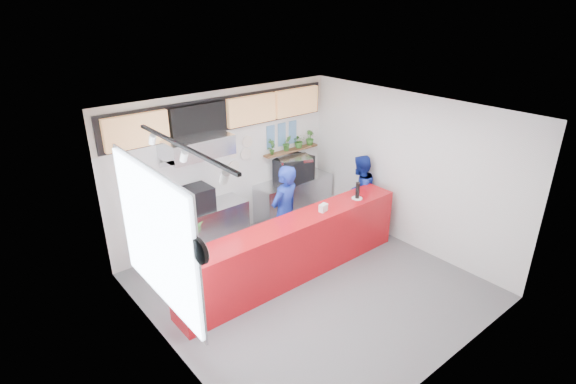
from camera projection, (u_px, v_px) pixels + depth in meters
floor at (309, 285)px, 7.75m from camera, size 5.00×5.00×0.00m
ceiling at (313, 115)px, 6.55m from camera, size 5.00×5.00×0.00m
wall_back at (226, 165)px, 8.91m from camera, size 5.00×0.00×5.00m
wall_left at (165, 261)px, 5.69m from camera, size 0.00×5.00×5.00m
wall_right at (408, 171)px, 8.61m from camera, size 0.00×5.00×5.00m
service_counter at (295, 249)px, 7.81m from camera, size 4.50×0.60×1.10m
cream_band at (224, 111)px, 8.46m from camera, size 5.00×0.02×0.80m
prep_bench at (203, 230)px, 8.65m from camera, size 1.80×0.60×0.90m
panini_oven at (197, 199)px, 8.35m from camera, size 0.51×0.51×0.45m
extraction_hood at (197, 146)px, 7.94m from camera, size 1.20×0.70×0.35m
hood_lip at (198, 157)px, 8.02m from camera, size 1.20×0.69×0.31m
right_bench at (294, 198)px, 10.00m from camera, size 1.80×0.60×0.90m
espresso_machine at (294, 169)px, 9.72m from camera, size 0.88×0.70×0.50m
espresso_tray at (294, 159)px, 9.63m from camera, size 0.84×0.72×0.07m
herb_shelf at (291, 150)px, 9.78m from camera, size 1.40×0.18×0.04m
menu_board_far_left at (137, 131)px, 7.38m from camera, size 1.10×0.10×0.55m
menu_board_mid_left at (199, 119)px, 8.06m from camera, size 1.10×0.10×0.55m
menu_board_mid_right at (252, 110)px, 8.74m from camera, size 1.10×0.10×0.55m
menu_board_far_right at (297, 102)px, 9.42m from camera, size 1.10×0.10×0.55m
soffit at (225, 114)px, 8.46m from camera, size 4.80×0.04×0.65m
window_pane at (156, 238)px, 5.84m from camera, size 0.04×2.20×1.90m
window_frame at (157, 237)px, 5.85m from camera, size 0.03×2.30×2.00m
wall_clock_rim at (200, 251)px, 4.86m from camera, size 0.05×0.30×0.30m
wall_clock_face at (202, 251)px, 4.87m from camera, size 0.02×0.26×0.26m
track_rail at (183, 147)px, 5.34m from camera, size 0.05×2.40×0.04m
dec_plate_a at (233, 152)px, 8.88m from camera, size 0.24×0.03×0.24m
dec_plate_b at (246, 154)px, 9.09m from camera, size 0.24×0.03×0.24m
dec_plate_c at (234, 166)px, 9.00m from camera, size 0.24×0.03×0.24m
dec_plate_d at (247, 142)px, 9.02m from camera, size 0.24×0.03×0.24m
photo_frame_a at (271, 131)px, 9.34m from camera, size 0.20×0.02×0.25m
photo_frame_b at (282, 129)px, 9.51m from camera, size 0.20×0.02×0.25m
photo_frame_c at (293, 126)px, 9.69m from camera, size 0.20×0.02×0.25m
photo_frame_d at (271, 143)px, 9.44m from camera, size 0.20×0.02×0.25m
photo_frame_e at (282, 140)px, 9.62m from camera, size 0.20×0.02×0.25m
photo_frame_f at (293, 138)px, 9.79m from camera, size 0.20×0.02×0.25m
staff_center at (285, 213)px, 8.27m from camera, size 0.75×0.57×1.84m
staff_right at (359, 193)px, 9.38m from camera, size 0.87×0.73×1.62m
herb_a at (272, 147)px, 9.39m from camera, size 0.20×0.16×0.34m
herb_b at (287, 143)px, 9.63m from camera, size 0.23×0.21×0.34m
herb_c at (299, 141)px, 9.83m from camera, size 0.35×0.33×0.31m
herb_d at (310, 138)px, 10.02m from camera, size 0.20×0.19×0.32m
glass_vase at (192, 254)px, 6.39m from camera, size 0.23×0.23×0.22m
basil_vase at (190, 235)px, 6.27m from camera, size 0.44×0.41×0.39m
napkin_holder at (323, 208)px, 7.89m from camera, size 0.17×0.13×0.14m
white_plate at (357, 198)px, 8.41m from camera, size 0.24×0.24×0.02m
pepper_mill at (358, 190)px, 8.35m from camera, size 0.10×0.10×0.31m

